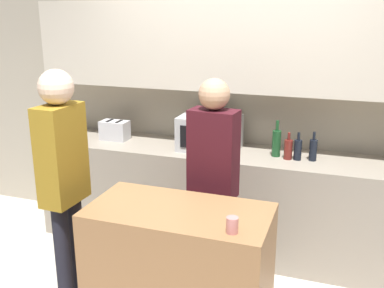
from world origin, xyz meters
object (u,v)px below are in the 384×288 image
at_px(person_left, 213,172).
at_px(person_center, 63,173).
at_px(toaster, 115,130).
at_px(bottle_1, 288,149).
at_px(bottle_3, 313,150).
at_px(bottle_0, 276,143).
at_px(bottle_2, 298,149).
at_px(cup_0, 232,225).
at_px(microwave, 210,133).

xyz_separation_m(person_left, person_center, (-0.90, -0.52, 0.06)).
bearing_deg(toaster, person_center, -77.04).
distance_m(bottle_1, bottle_3, 0.20).
xyz_separation_m(bottle_1, person_left, (-0.45, -0.67, -0.02)).
relative_size(toaster, bottle_0, 0.84).
height_order(bottle_1, bottle_3, bottle_3).
bearing_deg(bottle_2, person_left, -127.88).
height_order(cup_0, person_left, person_left).
relative_size(cup_0, person_center, 0.05).
xyz_separation_m(bottle_0, bottle_3, (0.30, -0.02, -0.03)).
bearing_deg(person_center, person_left, 122.47).
distance_m(microwave, toaster, 0.95).
distance_m(bottle_1, person_center, 1.80).
distance_m(bottle_3, cup_0, 1.48).
relative_size(bottle_2, cup_0, 2.53).
bearing_deg(bottle_2, cup_0, -97.74).
height_order(bottle_1, bottle_2, bottle_2).
bearing_deg(bottle_0, microwave, 179.20).
xyz_separation_m(microwave, bottle_0, (0.59, -0.01, -0.03)).
bearing_deg(person_left, bottle_1, -118.19).
bearing_deg(person_center, bottle_3, 130.76).
bearing_deg(person_left, cup_0, 119.55).
relative_size(bottle_2, person_left, 0.14).
distance_m(toaster, bottle_3, 1.83).
height_order(toaster, bottle_3, bottle_3).
relative_size(bottle_3, person_left, 0.14).
bearing_deg(microwave, bottle_3, -1.68).
distance_m(cup_0, person_center, 1.26).
height_order(bottle_3, person_left, person_left).
bearing_deg(bottle_3, person_left, -132.74).
xyz_separation_m(bottle_2, cup_0, (-0.19, -1.42, -0.04)).
relative_size(bottle_2, person_center, 0.13).
height_order(bottle_0, bottle_2, bottle_0).
relative_size(microwave, bottle_1, 2.30).
relative_size(bottle_1, cup_0, 2.46).
distance_m(microwave, cup_0, 1.58).
height_order(microwave, bottle_2, microwave).
bearing_deg(person_left, toaster, -25.67).
height_order(bottle_0, cup_0, bottle_0).
bearing_deg(bottle_0, toaster, 179.63).
xyz_separation_m(toaster, bottle_3, (1.83, -0.03, 0.00)).
bearing_deg(toaster, cup_0, -44.02).
bearing_deg(toaster, bottle_1, -2.01).
bearing_deg(microwave, bottle_0, -0.80).
relative_size(person_left, person_center, 0.95).
height_order(bottle_0, person_left, person_left).
bearing_deg(person_center, toaster, -164.41).
distance_m(microwave, person_center, 1.41).
bearing_deg(cup_0, bottle_0, 89.60).
height_order(bottle_3, cup_0, bottle_3).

